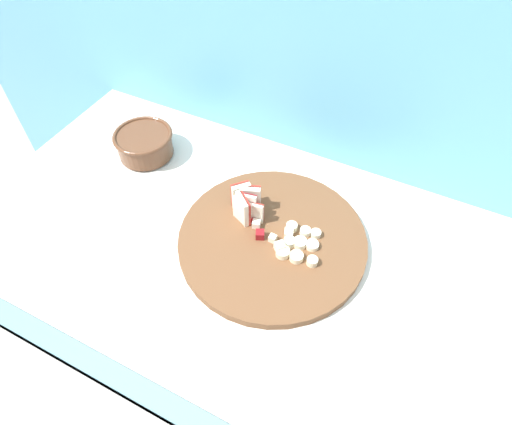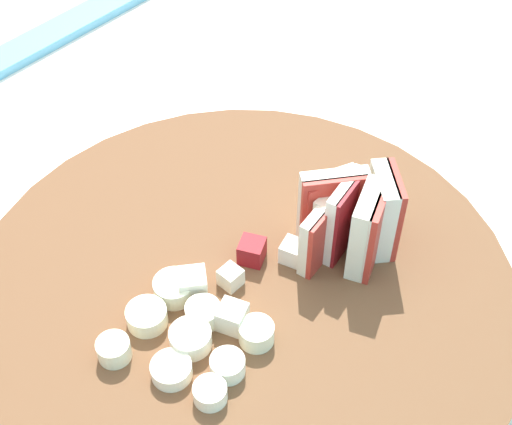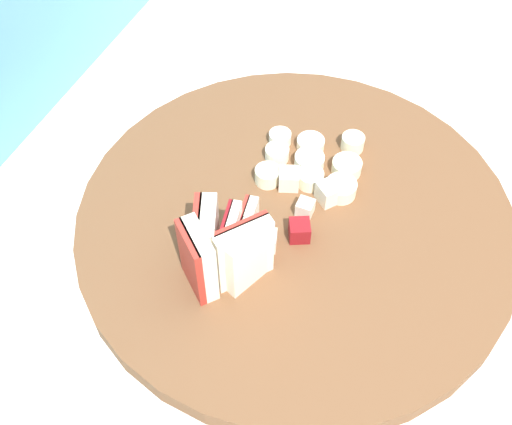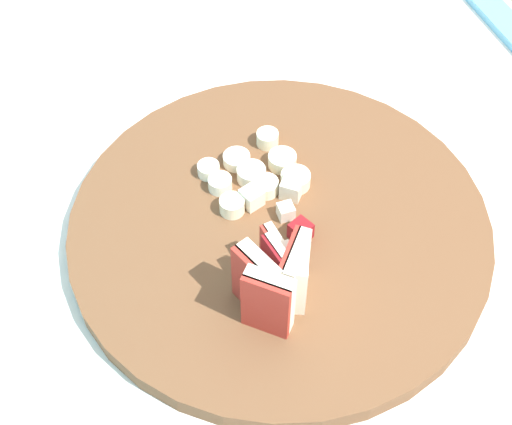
# 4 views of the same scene
# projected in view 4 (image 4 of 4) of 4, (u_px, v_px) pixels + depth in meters

# --- Properties ---
(cutting_board) EXTENTS (0.40, 0.40, 0.02)m
(cutting_board) POSITION_uv_depth(u_px,v_px,m) (279.00, 227.00, 0.70)
(cutting_board) COLOR brown
(cutting_board) RESTS_ON tiled_countertop
(apple_wedge_fan) EXTENTS (0.09, 0.07, 0.07)m
(apple_wedge_fan) POSITION_uv_depth(u_px,v_px,m) (279.00, 279.00, 0.62)
(apple_wedge_fan) COLOR #B22D23
(apple_wedge_fan) RESTS_ON cutting_board
(apple_dice_pile) EXTENTS (0.10, 0.07, 0.02)m
(apple_dice_pile) POSITION_uv_depth(u_px,v_px,m) (282.00, 217.00, 0.69)
(apple_dice_pile) COLOR maroon
(apple_dice_pile) RESTS_ON cutting_board
(banana_slice_rows) EXTENTS (0.10, 0.10, 0.02)m
(banana_slice_rows) POSITION_uv_depth(u_px,v_px,m) (256.00, 173.00, 0.73)
(banana_slice_rows) COLOR beige
(banana_slice_rows) RESTS_ON cutting_board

